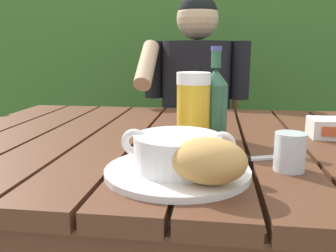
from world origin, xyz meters
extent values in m
cube|color=#532E1C|center=(-0.41, 0.00, 0.76)|extent=(0.13, 0.95, 0.04)
cube|color=#532E1C|center=(-0.27, 0.00, 0.76)|extent=(0.13, 0.95, 0.04)
cube|color=#532E1C|center=(-0.14, 0.00, 0.76)|extent=(0.13, 0.95, 0.04)
cube|color=#532E1C|center=(0.00, 0.00, 0.76)|extent=(0.13, 0.95, 0.04)
cube|color=#532E1C|center=(0.14, 0.00, 0.76)|extent=(0.13, 0.95, 0.04)
cube|color=#532E1C|center=(0.27, 0.00, 0.76)|extent=(0.13, 0.95, 0.04)
cube|color=#532E1C|center=(0.41, 0.00, 0.76)|extent=(0.13, 0.95, 0.04)
cube|color=#532E1C|center=(0.00, 0.45, 0.70)|extent=(1.18, 0.03, 0.08)
cube|color=#532E1C|center=(-0.57, 0.44, 0.37)|extent=(0.06, 0.06, 0.74)
cube|color=#532E1C|center=(0.57, 0.44, 0.37)|extent=(0.06, 0.06, 0.74)
cube|color=#376225|center=(0.00, 1.64, 0.83)|extent=(3.05, 0.60, 1.67)
cylinder|color=#4C3823|center=(0.16, 1.79, 0.76)|extent=(0.10, 0.10, 1.52)
cylinder|color=#513419|center=(0.23, 0.63, 0.22)|extent=(0.04, 0.04, 0.45)
cylinder|color=#513419|center=(-0.16, 0.63, 0.22)|extent=(0.04, 0.04, 0.45)
cylinder|color=#513419|center=(0.23, 1.08, 0.22)|extent=(0.04, 0.04, 0.45)
cylinder|color=#513419|center=(-0.16, 1.08, 0.22)|extent=(0.04, 0.04, 0.45)
cube|color=#513419|center=(0.04, 0.86, 0.46)|extent=(0.43, 0.48, 0.02)
cylinder|color=#513419|center=(0.23, 1.08, 0.74)|extent=(0.04, 0.04, 0.58)
cylinder|color=#513419|center=(-0.16, 1.08, 0.74)|extent=(0.04, 0.04, 0.58)
cube|color=#513419|center=(0.04, 1.08, 0.65)|extent=(0.40, 0.02, 0.04)
cube|color=#513419|center=(0.04, 1.08, 0.80)|extent=(0.40, 0.02, 0.04)
cube|color=#513419|center=(0.04, 1.08, 0.94)|extent=(0.40, 0.02, 0.04)
cylinder|color=black|center=(0.12, 0.56, 0.23)|extent=(0.11, 0.11, 0.45)
cylinder|color=black|center=(0.12, 0.66, 0.51)|extent=(0.13, 0.40, 0.13)
cylinder|color=black|center=(-0.05, 0.56, 0.23)|extent=(0.11, 0.11, 0.45)
cylinder|color=black|center=(-0.05, 0.66, 0.51)|extent=(0.13, 0.40, 0.13)
cylinder|color=black|center=(0.04, 0.76, 0.78)|extent=(0.32, 0.32, 0.53)
sphere|color=tan|center=(0.04, 0.76, 1.14)|extent=(0.19, 0.19, 0.19)
sphere|color=black|center=(0.04, 0.76, 1.16)|extent=(0.18, 0.18, 0.18)
cylinder|color=black|center=(0.24, 0.74, 0.91)|extent=(0.08, 0.08, 0.26)
cylinder|color=black|center=(-0.16, 0.74, 0.91)|extent=(0.08, 0.08, 0.26)
cylinder|color=tan|center=(-0.16, 0.58, 0.94)|extent=(0.07, 0.25, 0.21)
cylinder|color=#533527|center=(-0.73, 0.32, 0.22)|extent=(0.04, 0.04, 0.44)
cylinder|color=white|center=(0.06, -0.29, 0.78)|extent=(0.27, 0.27, 0.01)
cylinder|color=white|center=(0.06, -0.29, 0.82)|extent=(0.16, 0.16, 0.06)
cylinder|color=#C77720|center=(0.06, -0.29, 0.83)|extent=(0.14, 0.14, 0.01)
torus|color=white|center=(-0.02, -0.29, 0.84)|extent=(0.05, 0.01, 0.05)
torus|color=white|center=(0.14, -0.29, 0.84)|extent=(0.05, 0.01, 0.05)
ellipsoid|color=tan|center=(0.12, -0.36, 0.83)|extent=(0.14, 0.11, 0.08)
cylinder|color=gold|center=(0.07, -0.05, 0.85)|extent=(0.08, 0.08, 0.15)
cylinder|color=white|center=(0.07, -0.05, 0.94)|extent=(0.08, 0.08, 0.03)
cylinder|color=#2E5C3E|center=(0.13, -0.01, 0.85)|extent=(0.06, 0.06, 0.14)
cone|color=#2E5C3E|center=(0.13, -0.01, 0.94)|extent=(0.06, 0.06, 0.04)
cylinder|color=#2E5C3E|center=(0.13, -0.01, 0.98)|extent=(0.02, 0.02, 0.04)
cylinder|color=#47498F|center=(0.13, -0.01, 1.01)|extent=(0.03, 0.03, 0.01)
cylinder|color=silver|center=(0.27, -0.24, 0.81)|extent=(0.06, 0.06, 0.07)
cube|color=white|center=(0.44, 0.05, 0.80)|extent=(0.12, 0.09, 0.05)
cube|color=silver|center=(0.23, -0.18, 0.78)|extent=(0.12, 0.06, 0.00)
cube|color=black|center=(0.17, -0.20, 0.78)|extent=(0.07, 0.04, 0.01)
camera|label=1|loc=(0.13, -0.92, 1.00)|focal=38.14mm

